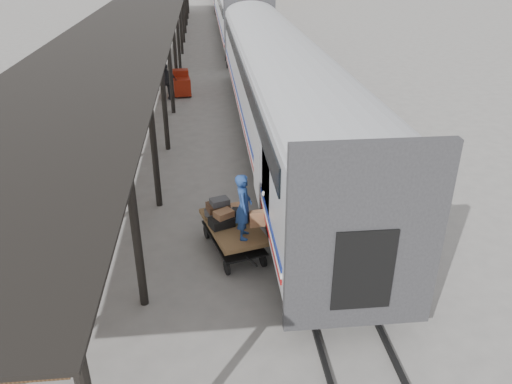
{
  "coord_description": "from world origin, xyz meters",
  "views": [
    {
      "loc": [
        0.34,
        -11.67,
        7.7
      ],
      "look_at": [
        1.55,
        0.26,
        1.7
      ],
      "focal_mm": 35.0,
      "sensor_mm": 36.0,
      "label": 1
    }
  ],
  "objects_px": {
    "baggage_cart": "(233,231)",
    "pedestrian": "(166,82)",
    "porter": "(244,207)",
    "luggage_tug": "(181,84)"
  },
  "relations": [
    {
      "from": "baggage_cart",
      "to": "porter",
      "type": "relative_size",
      "value": 1.5
    },
    {
      "from": "baggage_cart",
      "to": "porter",
      "type": "bearing_deg",
      "value": -84.38
    },
    {
      "from": "luggage_tug",
      "to": "porter",
      "type": "height_order",
      "value": "porter"
    },
    {
      "from": "porter",
      "to": "pedestrian",
      "type": "distance_m",
      "value": 16.33
    },
    {
      "from": "baggage_cart",
      "to": "porter",
      "type": "distance_m",
      "value": 1.3
    },
    {
      "from": "baggage_cart",
      "to": "pedestrian",
      "type": "relative_size",
      "value": 1.34
    },
    {
      "from": "baggage_cart",
      "to": "pedestrian",
      "type": "bearing_deg",
      "value": 84.47
    },
    {
      "from": "baggage_cart",
      "to": "porter",
      "type": "xyz_separation_m",
      "value": [
        0.25,
        -0.65,
        1.1
      ]
    },
    {
      "from": "baggage_cart",
      "to": "pedestrian",
      "type": "distance_m",
      "value": 15.63
    },
    {
      "from": "pedestrian",
      "to": "luggage_tug",
      "type": "bearing_deg",
      "value": -143.87
    }
  ]
}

